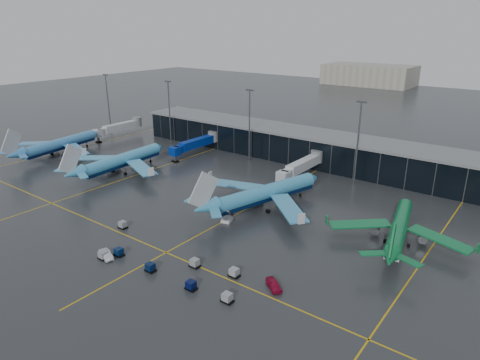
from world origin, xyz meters
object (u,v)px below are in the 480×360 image
Objects in this scene: baggage_carts at (165,263)px; service_van_white at (106,254)px; airliner_aer_lingus at (401,219)px; service_van_red at (274,285)px; airliner_klm_near at (267,184)px; mobile_airstair at (227,218)px; airliner_klm_west at (60,138)px; airliner_arkefly at (122,153)px.

baggage_carts is 8.51× the size of service_van_white.
airliner_aer_lingus is 0.90× the size of baggage_carts.
service_van_red is (21.78, 6.87, 0.06)m from baggage_carts.
airliner_aer_lingus is 7.68× the size of service_van_white.
airliner_klm_near is 44.50m from service_van_white.
airliner_klm_near is 34.47m from airliner_aer_lingus.
airliner_klm_west is at bearing 158.02° from mobile_airstair.
airliner_arkefly is at bearing -7.96° from airliner_klm_west.
airliner_aer_lingus is (34.40, 1.88, -1.09)m from airliner_klm_near.
airliner_arkefly reaches higher than service_van_white.
baggage_carts is (89.81, -32.32, -5.81)m from airliner_klm_west.
mobile_airstair is (-3.24, 24.33, 0.01)m from baggage_carts.
airliner_klm_west is 1.17× the size of airliner_aer_lingus.
airliner_arkefly reaches higher than baggage_carts.
baggage_carts is 10.99× the size of mobile_airstair.
baggage_carts is 24.55m from mobile_airstair.
service_van_white is (77.44, -37.30, -5.78)m from airliner_klm_west.
airliner_arkefly is 52.60m from mobile_airstair.
airliner_arkefly is 54.61m from airliner_klm_near.
service_van_white is at bearing -124.00° from mobile_airstair.
airliner_klm_west reaches higher than service_van_white.
airliner_klm_near is (89.54, 5.10, 0.16)m from airliner_klm_west.
service_van_red is 36.15m from service_van_white.
airliner_aer_lingus is 35.04m from service_van_red.
mobile_airstair is at bearing -87.55° from airliner_klm_near.
service_van_white is (-46.51, -44.29, -4.85)m from airliner_aer_lingus.
service_van_red reaches higher than service_van_white.
airliner_klm_west is 86.15m from service_van_white.
airliner_arkefly is 9.05× the size of service_van_white.
service_van_red is at bearing -22.55° from airliner_klm_west.
mobile_airstair is at bearing -169.91° from airliner_aer_lingus.
mobile_airstair is at bearing -0.02° from service_van_white.
mobile_airstair is (86.56, -7.99, -5.80)m from airliner_klm_west.
service_van_white is at bearing -158.07° from baggage_carts.
service_van_red is at bearing -38.92° from airliner_klm_near.
airliner_klm_west is at bearing 177.27° from airliner_arkefly.
airliner_arkefly is 1.06× the size of baggage_carts.
baggage_carts is 22.84m from service_van_red.
service_van_red is at bearing -53.59° from service_van_white.
mobile_airstair is at bearing 97.59° from baggage_carts.
airliner_arkefly is at bearing -160.50° from airliner_klm_near.
mobile_airstair reaches higher than service_van_white.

